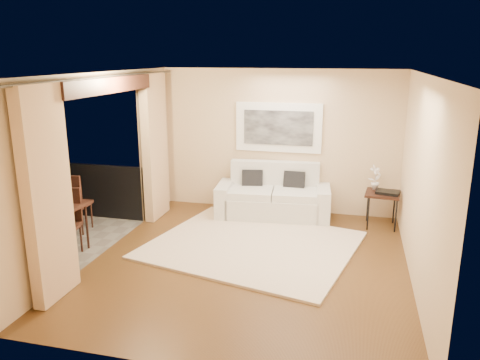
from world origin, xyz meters
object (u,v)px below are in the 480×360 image
(sofa, at_px, (273,198))
(bistro_table, at_px, (59,210))
(side_table, at_px, (383,196))
(balcony_chair_near, at_px, (65,217))
(orchid, at_px, (375,178))
(ice_bucket, at_px, (55,196))
(balcony_chair_far, at_px, (72,199))

(sofa, bearing_deg, bistro_table, -144.21)
(side_table, xyz_separation_m, balcony_chair_near, (-4.67, -2.36, 0.03))
(bistro_table, relative_size, balcony_chair_near, 0.77)
(orchid, bearing_deg, balcony_chair_near, -151.01)
(orchid, xyz_separation_m, ice_bucket, (-4.74, -2.43, 0.03))
(sofa, bearing_deg, orchid, -3.74)
(orchid, height_order, ice_bucket, orchid)
(sofa, relative_size, bistro_table, 2.74)
(side_table, height_order, bistro_table, bistro_table)
(balcony_chair_far, bearing_deg, side_table, -168.44)
(bistro_table, bearing_deg, sofa, 41.26)
(balcony_chair_near, height_order, ice_bucket, balcony_chair_near)
(bistro_table, bearing_deg, ice_bucket, 139.00)
(ice_bucket, bearing_deg, balcony_chair_far, 105.98)
(sofa, relative_size, balcony_chair_near, 2.10)
(side_table, height_order, balcony_chair_near, balcony_chair_near)
(sofa, xyz_separation_m, balcony_chair_far, (-3.13, -1.67, 0.25))
(bistro_table, height_order, ice_bucket, ice_bucket)
(orchid, distance_m, ice_bucket, 5.32)
(bistro_table, bearing_deg, balcony_chair_far, 111.44)
(side_table, bearing_deg, balcony_chair_far, -162.72)
(sofa, relative_size, ice_bucket, 10.70)
(balcony_chair_far, distance_m, balcony_chair_near, 0.88)
(side_table, distance_m, orchid, 0.35)
(bistro_table, xyz_separation_m, balcony_chair_far, (-0.31, 0.80, -0.10))
(bistro_table, xyz_separation_m, balcony_chair_near, (0.09, 0.01, -0.11))
(orchid, relative_size, balcony_chair_near, 0.44)
(sofa, height_order, orchid, orchid)
(ice_bucket, bearing_deg, balcony_chair_near, -22.95)
(bistro_table, height_order, balcony_chair_far, balcony_chair_far)
(balcony_chair_far, bearing_deg, balcony_chair_near, 111.36)
(sofa, xyz_separation_m, side_table, (1.94, -0.09, 0.21))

